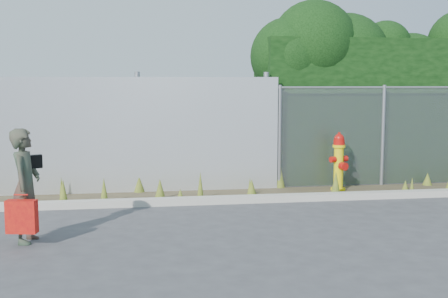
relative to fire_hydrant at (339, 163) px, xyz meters
name	(u,v)px	position (x,y,z in m)	size (l,w,h in m)	color
ground	(259,229)	(-2.12, -2.57, -0.56)	(80.00, 80.00, 0.00)	#3D3D3F
curb	(237,199)	(-2.12, -0.77, -0.50)	(16.00, 0.22, 0.12)	#A9A598
weed_strip	(218,190)	(-2.37, -0.12, -0.44)	(16.00, 1.34, 0.55)	#413725
corrugated_fence	(54,136)	(-5.37, 0.43, 0.55)	(8.50, 0.21, 2.30)	silver
chainlink_fence	(431,135)	(2.13, 0.43, 0.48)	(6.50, 0.07, 2.05)	gray
hedge	(408,83)	(2.09, 1.47, 1.53)	(7.54, 2.01, 3.83)	black
fire_hydrant	(339,163)	(0.00, 0.00, 0.00)	(0.38, 0.34, 1.15)	yellow
woman	(26,186)	(-5.28, -2.75, 0.19)	(0.55, 0.36, 1.50)	#0F6142
red_tote_bag	(22,217)	(-5.29, -3.02, -0.15)	(0.38, 0.14, 0.50)	#A6090D
black_shoulder_bag	(33,162)	(-5.22, -2.55, 0.48)	(0.24, 0.10, 0.18)	black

